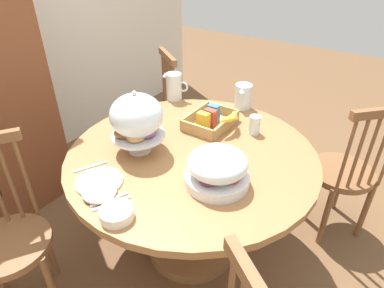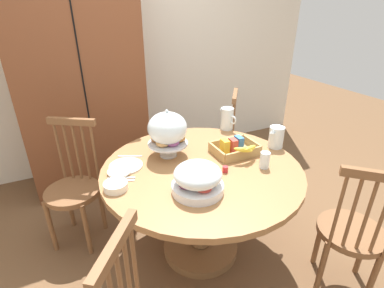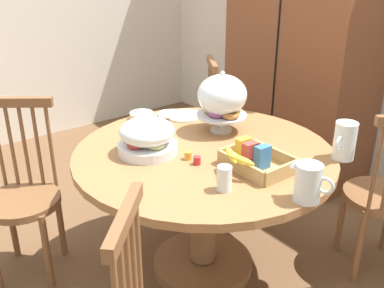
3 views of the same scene
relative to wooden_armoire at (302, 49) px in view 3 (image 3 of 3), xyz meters
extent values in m
plane|color=brown|center=(0.47, -1.50, -0.98)|extent=(10.00, 10.00, 0.00)
cube|color=brown|center=(0.00, 0.00, -0.03)|extent=(1.10, 0.56, 1.90)
cube|color=black|center=(0.00, -0.28, 0.06)|extent=(0.01, 0.01, 1.52)
cylinder|color=olive|center=(0.55, -1.40, -0.26)|extent=(1.33, 1.33, 0.04)
cylinder|color=brown|center=(0.55, -1.40, -0.60)|extent=(0.14, 0.14, 0.63)
cylinder|color=brown|center=(0.55, -1.40, -0.95)|extent=(0.56, 0.56, 0.06)
cylinder|color=brown|center=(1.13, -2.19, -0.29)|extent=(0.02, 0.02, 0.48)
cylinder|color=brown|center=(1.08, -2.14, -0.29)|extent=(0.02, 0.02, 0.48)
cylinder|color=brown|center=(1.03, -2.09, -0.29)|extent=(0.02, 0.02, 0.48)
cube|color=brown|center=(1.13, -2.19, -0.03)|extent=(0.28, 0.28, 0.05)
cylinder|color=brown|center=(1.12, -0.62, -0.53)|extent=(0.40, 0.40, 0.04)
cylinder|color=brown|center=(0.92, -0.65, -0.76)|extent=(0.04, 0.04, 0.45)
cylinder|color=brown|center=(1.15, -0.82, -0.76)|extent=(0.04, 0.04, 0.45)
cylinder|color=brown|center=(1.16, -0.83, -0.29)|extent=(0.02, 0.02, 0.48)
cylinder|color=brown|center=(-0.26, -0.88, -0.53)|extent=(0.40, 0.40, 0.04)
cylinder|color=brown|center=(-0.45, -0.92, -0.76)|extent=(0.04, 0.04, 0.45)
cylinder|color=brown|center=(-0.22, -1.07, -0.76)|extent=(0.04, 0.04, 0.45)
cylinder|color=brown|center=(-0.30, -0.68, -0.76)|extent=(0.04, 0.04, 0.45)
cylinder|color=brown|center=(-0.06, -0.84, -0.76)|extent=(0.04, 0.04, 0.45)
cylinder|color=brown|center=(-0.29, -0.67, -0.29)|extent=(0.02, 0.02, 0.48)
cylinder|color=brown|center=(-0.23, -0.70, -0.29)|extent=(0.02, 0.02, 0.48)
cylinder|color=brown|center=(-0.17, -0.74, -0.29)|extent=(0.02, 0.02, 0.48)
cylinder|color=brown|center=(-0.11, -0.78, -0.29)|extent=(0.02, 0.02, 0.48)
cylinder|color=brown|center=(-0.05, -0.82, -0.29)|extent=(0.02, 0.02, 0.48)
cube|color=brown|center=(-0.17, -0.74, -0.03)|extent=(0.32, 0.23, 0.05)
cylinder|color=brown|center=(-0.03, -2.17, -0.53)|extent=(0.40, 0.40, 0.04)
cylinder|color=brown|center=(0.17, -2.15, -0.76)|extent=(0.04, 0.04, 0.45)
cylinder|color=brown|center=(-0.22, -2.20, -0.76)|extent=(0.04, 0.04, 0.45)
cylinder|color=brown|center=(-0.06, -1.98, -0.76)|extent=(0.04, 0.04, 0.45)
cylinder|color=brown|center=(-0.20, -2.13, -0.29)|extent=(0.02, 0.02, 0.48)
cylinder|color=brown|center=(-0.16, -2.08, -0.29)|extent=(0.02, 0.02, 0.48)
cylinder|color=brown|center=(-0.11, -2.02, -0.29)|extent=(0.02, 0.02, 0.48)
cylinder|color=brown|center=(-0.07, -1.97, -0.29)|extent=(0.02, 0.02, 0.48)
cube|color=brown|center=(-0.16, -2.08, -0.03)|extent=(0.24, 0.31, 0.05)
cylinder|color=silver|center=(0.41, -1.16, -0.24)|extent=(0.12, 0.12, 0.02)
cylinder|color=silver|center=(0.41, -1.16, -0.20)|extent=(0.03, 0.03, 0.09)
cylinder|color=silver|center=(0.41, -1.16, -0.15)|extent=(0.28, 0.28, 0.01)
torus|color=#B27033|center=(0.49, -1.17, -0.12)|extent=(0.10, 0.10, 0.03)
torus|color=#D19347|center=(0.43, -1.10, -0.12)|extent=(0.10, 0.10, 0.03)
torus|color=#935628|center=(0.35, -1.11, -0.12)|extent=(0.10, 0.10, 0.03)
torus|color=tan|center=(0.36, -1.19, -0.12)|extent=(0.10, 0.10, 0.03)
torus|color=#994C84|center=(0.42, -1.21, -0.12)|extent=(0.10, 0.10, 0.03)
ellipsoid|color=silver|center=(0.41, -1.16, -0.03)|extent=(0.27, 0.27, 0.22)
sphere|color=silver|center=(0.41, -1.16, 0.09)|extent=(0.02, 0.02, 0.02)
cylinder|color=silver|center=(0.40, -1.64, -0.22)|extent=(0.30, 0.30, 0.05)
ellipsoid|color=beige|center=(0.46, -1.64, -0.18)|extent=(0.09, 0.09, 0.03)
ellipsoid|color=#8CBF59|center=(0.39, -1.57, -0.18)|extent=(0.09, 0.09, 0.03)
ellipsoid|color=#6B2D4C|center=(0.33, -1.64, -0.18)|extent=(0.09, 0.09, 0.03)
ellipsoid|color=#CC3D33|center=(0.40, -1.71, -0.18)|extent=(0.09, 0.09, 0.03)
ellipsoid|color=silver|center=(0.40, -1.64, -0.13)|extent=(0.28, 0.28, 0.13)
cylinder|color=silver|center=(1.18, -1.38, -0.16)|extent=(0.11, 0.11, 0.16)
cylinder|color=orange|center=(1.18, -1.38, -0.19)|extent=(0.10, 0.10, 0.11)
cone|color=silver|center=(1.12, -1.40, -0.10)|extent=(0.05, 0.05, 0.03)
torus|color=silver|center=(1.25, -1.36, -0.16)|extent=(0.07, 0.04, 0.07)
cylinder|color=silver|center=(1.04, -0.93, -0.15)|extent=(0.11, 0.11, 0.19)
cylinder|color=white|center=(1.04, -0.93, -0.18)|extent=(0.09, 0.09, 0.13)
cone|color=silver|center=(1.02, -0.87, -0.07)|extent=(0.04, 0.04, 0.03)
torus|color=silver|center=(1.05, -0.99, -0.14)|extent=(0.03, 0.08, 0.07)
cube|color=tan|center=(0.85, -1.33, -0.24)|extent=(0.30, 0.22, 0.01)
cube|color=tan|center=(0.85, -1.44, -0.21)|extent=(0.30, 0.02, 0.07)
cube|color=tan|center=(0.85, -1.22, -0.21)|extent=(0.30, 0.02, 0.07)
cube|color=tan|center=(0.70, -1.33, -0.21)|extent=(0.02, 0.22, 0.07)
cube|color=tan|center=(1.00, -1.33, -0.21)|extent=(0.02, 0.22, 0.07)
cube|color=gold|center=(0.76, -1.34, -0.18)|extent=(0.05, 0.07, 0.11)
cube|color=#B23D33|center=(0.82, -1.35, -0.18)|extent=(0.05, 0.07, 0.11)
cube|color=#336BAD|center=(0.88, -1.33, -0.18)|extent=(0.05, 0.07, 0.11)
ellipsoid|color=yellow|center=(0.82, -1.47, -0.15)|extent=(0.14, 0.08, 0.05)
ellipsoid|color=yellow|center=(0.85, -1.47, -0.15)|extent=(0.13, 0.03, 0.05)
ellipsoid|color=yellow|center=(0.88, -1.47, -0.15)|extent=(0.14, 0.08, 0.05)
cylinder|color=white|center=(0.10, -1.18, -0.24)|extent=(0.22, 0.22, 0.01)
cylinder|color=white|center=(0.04, -1.25, -0.23)|extent=(0.15, 0.15, 0.01)
cylinder|color=white|center=(-0.02, -1.42, -0.22)|extent=(0.14, 0.14, 0.04)
cylinder|color=silver|center=(0.91, -1.59, -0.19)|extent=(0.06, 0.06, 0.11)
cylinder|color=#B7282D|center=(0.65, -1.53, -0.22)|extent=(0.04, 0.04, 0.04)
cylinder|color=orange|center=(0.58, -1.53, -0.22)|extent=(0.04, 0.04, 0.04)
cube|color=silver|center=(0.04, -1.31, -0.24)|extent=(0.16, 0.09, 0.01)
cube|color=silver|center=(0.02, -1.34, -0.24)|extent=(0.16, 0.09, 0.01)
cube|color=silver|center=(0.16, -1.06, -0.24)|extent=(0.16, 0.09, 0.01)
camera|label=1|loc=(-0.68, -2.22, 0.74)|focal=31.22mm
camera|label=2|loc=(-0.25, -2.90, 0.75)|focal=27.58mm
camera|label=3|loc=(2.13, -2.71, 0.70)|focal=41.53mm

